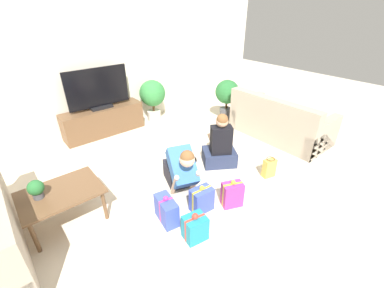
# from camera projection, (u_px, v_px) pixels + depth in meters

# --- Properties ---
(ground_plane) EXTENTS (16.00, 16.00, 0.00)m
(ground_plane) POSITION_uv_depth(u_px,v_px,m) (184.00, 186.00, 3.73)
(ground_plane) COLOR beige
(wall_back) EXTENTS (8.40, 0.06, 2.60)m
(wall_back) POSITION_uv_depth(u_px,v_px,m) (98.00, 64.00, 4.87)
(wall_back) COLOR silver
(wall_back) RESTS_ON ground_plane
(sofa_right) EXTENTS (0.93, 1.82, 0.84)m
(sofa_right) POSITION_uv_depth(u_px,v_px,m) (279.00, 123.00, 4.96)
(sofa_right) COLOR tan
(sofa_right) RESTS_ON ground_plane
(coffee_table) EXTENTS (0.88, 0.64, 0.45)m
(coffee_table) POSITION_uv_depth(u_px,v_px,m) (61.00, 195.00, 2.94)
(coffee_table) COLOR brown
(coffee_table) RESTS_ON ground_plane
(tv_console) EXTENTS (1.55, 0.40, 0.54)m
(tv_console) POSITION_uv_depth(u_px,v_px,m) (104.00, 121.00, 5.09)
(tv_console) COLOR brown
(tv_console) RESTS_ON ground_plane
(tv) EXTENTS (1.17, 0.20, 0.77)m
(tv) POSITION_uv_depth(u_px,v_px,m) (98.00, 91.00, 4.79)
(tv) COLOR black
(tv) RESTS_ON tv_console
(potted_plant_back_right) EXTENTS (0.56, 0.56, 0.90)m
(potted_plant_back_right) POSITION_uv_depth(u_px,v_px,m) (153.00, 96.00, 5.54)
(potted_plant_back_right) COLOR beige
(potted_plant_back_right) RESTS_ON ground_plane
(potted_plant_corner_right) EXTENTS (0.52, 0.52, 0.89)m
(potted_plant_corner_right) POSITION_uv_depth(u_px,v_px,m) (227.00, 95.00, 5.59)
(potted_plant_corner_right) COLOR #4C4C51
(potted_plant_corner_right) RESTS_ON ground_plane
(person_kneeling) EXTENTS (0.55, 0.84, 0.79)m
(person_kneeling) POSITION_uv_depth(u_px,v_px,m) (180.00, 169.00, 3.50)
(person_kneeling) COLOR #23232D
(person_kneeling) RESTS_ON ground_plane
(person_sitting) EXTENTS (0.65, 0.62, 0.90)m
(person_sitting) POSITION_uv_depth(u_px,v_px,m) (220.00, 147.00, 4.08)
(person_sitting) COLOR #283351
(person_sitting) RESTS_ON ground_plane
(dog) EXTENTS (0.28, 0.52, 0.31)m
(dog) POSITION_uv_depth(u_px,v_px,m) (189.00, 157.00, 4.04)
(dog) COLOR black
(dog) RESTS_ON ground_plane
(gift_box_a) EXTENTS (0.28, 0.24, 0.36)m
(gift_box_a) POSITION_uv_depth(u_px,v_px,m) (195.00, 228.00, 2.84)
(gift_box_a) COLOR teal
(gift_box_a) RESTS_ON ground_plane
(gift_box_b) EXTENTS (0.30, 0.25, 0.39)m
(gift_box_b) POSITION_uv_depth(u_px,v_px,m) (232.00, 194.00, 3.30)
(gift_box_b) COLOR #CC3389
(gift_box_b) RESTS_ON ground_plane
(gift_box_c) EXTENTS (0.23, 0.38, 0.37)m
(gift_box_c) POSITION_uv_depth(u_px,v_px,m) (166.00, 210.00, 3.07)
(gift_box_c) COLOR #3D51BC
(gift_box_c) RESTS_ON ground_plane
(gift_box_d) EXTENTS (0.29, 0.20, 0.38)m
(gift_box_d) POSITION_uv_depth(u_px,v_px,m) (202.00, 199.00, 3.23)
(gift_box_d) COLOR #3D51BC
(gift_box_d) RESTS_ON ground_plane
(gift_bag_a) EXTENTS (0.21, 0.15, 0.32)m
(gift_bag_a) POSITION_uv_depth(u_px,v_px,m) (269.00, 168.00, 3.87)
(gift_bag_a) COLOR #E5B74C
(gift_bag_a) RESTS_ON ground_plane
(tabletop_plant) EXTENTS (0.17, 0.17, 0.22)m
(tabletop_plant) POSITION_uv_depth(u_px,v_px,m) (36.00, 189.00, 2.77)
(tabletop_plant) COLOR #4C4C51
(tabletop_plant) RESTS_ON coffee_table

